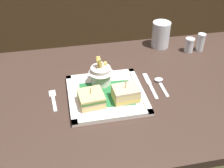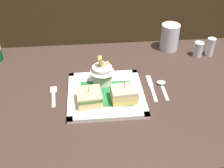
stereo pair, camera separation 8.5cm
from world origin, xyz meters
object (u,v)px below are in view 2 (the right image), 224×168
(knife, at_px, (151,87))
(dining_table, at_px, (118,114))
(sandwich_half_right, at_px, (124,94))
(fork, at_px, (54,95))
(square_plate, at_px, (106,94))
(salt_shaker, at_px, (198,50))
(fries_cup, at_px, (102,72))
(water_glass, at_px, (169,39))
(pepper_shaker, at_px, (210,48))
(sandwich_half_left, at_px, (89,97))
(spoon, at_px, (162,85))

(knife, bearing_deg, dining_table, -177.26)
(sandwich_half_right, distance_m, fork, 0.26)
(square_plate, bearing_deg, salt_shaker, 30.02)
(fries_cup, relative_size, water_glass, 0.96)
(water_glass, height_order, pepper_shaker, water_glass)
(knife, bearing_deg, sandwich_half_left, -161.53)
(fork, height_order, spoon, spoon)
(spoon, bearing_deg, sandwich_half_right, -152.49)
(fries_cup, bearing_deg, salt_shaker, 22.31)
(square_plate, distance_m, fries_cup, 0.09)
(fork, bearing_deg, sandwich_half_left, -25.95)
(fries_cup, distance_m, knife, 0.20)
(sandwich_half_left, relative_size, fries_cup, 0.79)
(fork, bearing_deg, sandwich_half_right, -14.12)
(sandwich_half_left, distance_m, salt_shaker, 0.57)
(spoon, relative_size, salt_shaker, 1.80)
(sandwich_half_right, distance_m, water_glass, 0.45)
(sandwich_half_right, height_order, salt_shaker, sandwich_half_right)
(water_glass, bearing_deg, square_plate, -134.40)
(square_plate, xyz_separation_m, fork, (-0.19, 0.02, -0.00))
(dining_table, xyz_separation_m, square_plate, (-0.05, -0.03, 0.13))
(fries_cup, distance_m, pepper_shaker, 0.52)
(fork, relative_size, knife, 0.74)
(knife, distance_m, spoon, 0.04)
(fries_cup, height_order, salt_shaker, fries_cup)
(water_glass, height_order, salt_shaker, water_glass)
(square_plate, height_order, salt_shaker, salt_shaker)
(dining_table, bearing_deg, water_glass, 47.55)
(water_glass, bearing_deg, dining_table, -132.45)
(square_plate, bearing_deg, sandwich_half_right, -35.47)
(water_glass, distance_m, knife, 0.32)
(square_plate, relative_size, spoon, 2.29)
(water_glass, height_order, fork, water_glass)
(fries_cup, bearing_deg, sandwich_half_right, -58.68)
(sandwich_half_right, xyz_separation_m, knife, (0.12, 0.08, -0.03))
(sandwich_half_left, bearing_deg, spoon, 16.42)
(square_plate, relative_size, salt_shaker, 4.14)
(spoon, bearing_deg, fork, -177.31)
(sandwich_half_right, distance_m, salt_shaker, 0.47)
(fork, xyz_separation_m, knife, (0.37, 0.02, 0.00))
(fries_cup, distance_m, spoon, 0.23)
(sandwich_half_right, bearing_deg, water_glass, 55.02)
(sandwich_half_right, height_order, knife, sandwich_half_right)
(pepper_shaker, bearing_deg, sandwich_half_left, -151.80)
(sandwich_half_left, xyz_separation_m, pepper_shaker, (0.54, 0.29, 0.00))
(dining_table, xyz_separation_m, pepper_shaker, (0.43, 0.22, 0.16))
(fork, distance_m, pepper_shaker, 0.71)
(sandwich_half_left, distance_m, sandwich_half_right, 0.12)
(square_plate, distance_m, sandwich_half_right, 0.08)
(dining_table, height_order, pepper_shaker, pepper_shaker)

